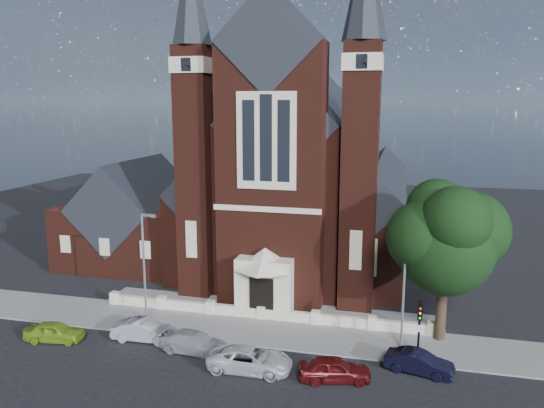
% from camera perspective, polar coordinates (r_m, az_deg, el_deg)
% --- Properties ---
extents(ground, '(120.00, 120.00, 0.00)m').
position_cam_1_polar(ground, '(47.66, 1.55, -8.38)').
color(ground, black).
rests_on(ground, ground).
extents(pavement_strip, '(60.00, 5.00, 0.12)m').
position_cam_1_polar(pavement_strip, '(38.20, -1.92, -13.45)').
color(pavement_strip, slate).
rests_on(pavement_strip, ground).
extents(forecourt_paving, '(26.00, 3.00, 0.14)m').
position_cam_1_polar(forecourt_paving, '(41.74, -0.40, -11.25)').
color(forecourt_paving, slate).
rests_on(forecourt_paving, ground).
extents(forecourt_wall, '(24.00, 0.40, 0.90)m').
position_cam_1_polar(forecourt_wall, '(39.96, -1.12, -12.30)').
color(forecourt_wall, beige).
rests_on(forecourt_wall, ground).
extents(church, '(20.01, 34.90, 29.20)m').
position_cam_1_polar(church, '(53.30, 3.43, 2.75)').
color(church, '#431A12').
rests_on(church, ground).
extents(parish_hall, '(12.00, 12.20, 10.24)m').
position_cam_1_polar(parish_hall, '(54.73, -14.33, -1.80)').
color(parish_hall, '#431A12').
rests_on(parish_hall, ground).
extents(street_tree, '(6.40, 6.60, 10.70)m').
position_cam_1_polar(street_tree, '(35.89, 18.36, -3.84)').
color(street_tree, black).
rests_on(street_tree, ground).
extents(street_lamp_left, '(1.16, 0.22, 8.09)m').
position_cam_1_polar(street_lamp_left, '(38.93, -13.51, -6.05)').
color(street_lamp_left, gray).
rests_on(street_lamp_left, ground).
extents(street_lamp_right, '(1.16, 0.22, 8.09)m').
position_cam_1_polar(street_lamp_right, '(34.80, 14.17, -8.13)').
color(street_lamp_right, gray).
rests_on(street_lamp_right, ground).
extents(traffic_signal, '(0.28, 0.42, 4.00)m').
position_cam_1_polar(traffic_signal, '(34.07, 15.58, -12.26)').
color(traffic_signal, black).
rests_on(traffic_signal, ground).
extents(car_lime_van, '(4.12, 2.19, 1.33)m').
position_cam_1_polar(car_lime_van, '(39.21, -22.36, -12.58)').
color(car_lime_van, '#78A420').
rests_on(car_lime_van, ground).
extents(car_silver_a, '(4.38, 1.74, 1.42)m').
position_cam_1_polar(car_silver_a, '(37.48, -13.58, -13.08)').
color(car_silver_a, '#9C9EA3').
rests_on(car_silver_a, ground).
extents(car_silver_b, '(4.72, 2.27, 1.33)m').
position_cam_1_polar(car_silver_b, '(35.30, -8.36, -14.52)').
color(car_silver_b, '#9FA0A6').
rests_on(car_silver_b, ground).
extents(car_white_suv, '(5.13, 2.46, 1.41)m').
position_cam_1_polar(car_white_suv, '(32.85, -2.35, -16.36)').
color(car_white_suv, silver).
rests_on(car_white_suv, ground).
extents(car_dark_red, '(4.43, 2.58, 1.42)m').
position_cam_1_polar(car_dark_red, '(32.00, 6.73, -17.22)').
color(car_dark_red, '#530E0F').
rests_on(car_dark_red, ground).
extents(car_navy, '(4.19, 2.22, 1.31)m').
position_cam_1_polar(car_navy, '(33.72, 15.55, -16.12)').
color(car_navy, black).
rests_on(car_navy, ground).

